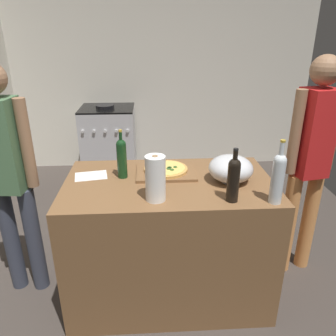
{
  "coord_description": "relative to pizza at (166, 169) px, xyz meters",
  "views": [
    {
      "loc": [
        -0.06,
        -1.3,
        1.81
      ],
      "look_at": [
        0.06,
        0.74,
        0.95
      ],
      "focal_mm": 35.22,
      "sensor_mm": 36.0,
      "label": 1
    }
  ],
  "objects": [
    {
      "name": "ground_plane",
      "position": [
        -0.05,
        0.81,
        -0.94
      ],
      "size": [
        4.25,
        3.77,
        0.02
      ],
      "primitive_type": "cube",
      "color": "#3F3833"
    },
    {
      "name": "wine_bottle_clear",
      "position": [
        0.36,
        -0.42,
        0.11
      ],
      "size": [
        0.07,
        0.07,
        0.32
      ],
      "color": "black",
      "rests_on": "counter"
    },
    {
      "name": "counter",
      "position": [
        0.01,
        -0.13,
        -0.48
      ],
      "size": [
        1.36,
        0.78,
        0.9
      ],
      "primitive_type": "cube",
      "color": "brown",
      "rests_on": "ground_plane"
    },
    {
      "name": "paper_towel_roll",
      "position": [
        -0.08,
        -0.38,
        0.1
      ],
      "size": [
        0.12,
        0.12,
        0.27
      ],
      "color": "white",
      "rests_on": "counter"
    },
    {
      "name": "mixing_bowl",
      "position": [
        0.41,
        -0.15,
        0.06
      ],
      "size": [
        0.29,
        0.29,
        0.17
      ],
      "color": "#B2B2B7",
      "rests_on": "counter"
    },
    {
      "name": "cutting_board",
      "position": [
        -0.0,
        0.0,
        -0.02
      ],
      "size": [
        0.4,
        0.32,
        0.02
      ],
      "primitive_type": "cube",
      "color": "brown",
      "rests_on": "counter"
    },
    {
      "name": "person_in_red",
      "position": [
        1.04,
        0.07,
        0.03
      ],
      "size": [
        0.38,
        0.24,
        1.67
      ],
      "color": "#D88C4C",
      "rests_on": "ground_plane"
    },
    {
      "name": "kitchen_wall_rear",
      "position": [
        -0.05,
        2.45,
        0.37
      ],
      "size": [
        4.25,
        0.1,
        2.6
      ],
      "primitive_type": "cube",
      "color": "silver",
      "rests_on": "ground_plane"
    },
    {
      "name": "wine_bottle_dark",
      "position": [
        0.6,
        -0.45,
        0.13
      ],
      "size": [
        0.07,
        0.07,
        0.37
      ],
      "color": "silver",
      "rests_on": "counter"
    },
    {
      "name": "recipe_sheet",
      "position": [
        -0.51,
        -0.02,
        -0.03
      ],
      "size": [
        0.23,
        0.18,
        0.0
      ],
      "primitive_type": "cube",
      "rotation": [
        0.0,
        0.0,
        0.18
      ],
      "color": "white",
      "rests_on": "counter"
    },
    {
      "name": "stove",
      "position": [
        -0.63,
        2.05,
        -0.47
      ],
      "size": [
        0.67,
        0.61,
        0.95
      ],
      "color": "#B7B7BC",
      "rests_on": "ground_plane"
    },
    {
      "name": "person_in_stripes",
      "position": [
        -1.04,
        -0.02,
        0.02
      ],
      "size": [
        0.38,
        0.22,
        1.65
      ],
      "color": "#383D4C",
      "rests_on": "ground_plane"
    },
    {
      "name": "pizza",
      "position": [
        0.0,
        0.0,
        0.0
      ],
      "size": [
        0.3,
        0.3,
        0.03
      ],
      "color": "tan",
      "rests_on": "cutting_board"
    },
    {
      "name": "wine_bottle_amber",
      "position": [
        -0.29,
        -0.05,
        0.11
      ],
      "size": [
        0.07,
        0.07,
        0.33
      ],
      "color": "#143819",
      "rests_on": "counter"
    }
  ]
}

